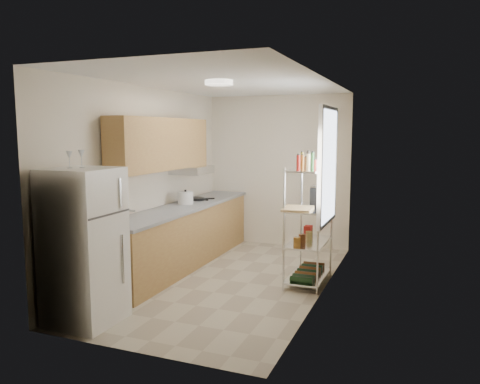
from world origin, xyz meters
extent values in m
cube|color=#BBB198|center=(0.00, 0.00, -0.01)|extent=(2.50, 4.40, 0.01)
cube|color=white|center=(0.00, 0.00, 2.60)|extent=(2.50, 4.40, 0.01)
cube|color=beige|center=(0.00, 2.21, 1.30)|extent=(2.50, 0.01, 2.60)
cube|color=beige|center=(0.00, -2.21, 1.30)|extent=(2.50, 0.01, 2.60)
cube|color=beige|center=(-1.25, 0.00, 1.30)|extent=(0.01, 4.40, 2.60)
cube|color=beige|center=(1.25, 0.00, 1.30)|extent=(0.01, 4.40, 2.60)
cube|color=#AD884A|center=(-0.92, 0.44, 0.43)|extent=(0.60, 3.48, 0.86)
cube|color=gray|center=(-0.90, 0.44, 0.88)|extent=(0.63, 3.51, 0.04)
cube|color=#B7BABC|center=(-0.94, -0.70, 0.88)|extent=(0.52, 0.44, 0.04)
cube|color=#B7BABC|center=(-0.64, 1.80, 0.46)|extent=(0.01, 0.55, 0.72)
cube|color=#AD884A|center=(-1.05, 0.10, 1.81)|extent=(0.33, 2.20, 0.72)
cube|color=#B7BABC|center=(-1.00, 0.90, 1.39)|extent=(0.50, 0.60, 0.12)
cube|color=white|center=(1.23, 0.35, 1.55)|extent=(0.06, 1.00, 1.46)
cube|color=silver|center=(1.00, 0.30, 0.10)|extent=(0.45, 0.90, 0.02)
cube|color=silver|center=(1.00, 0.30, 0.55)|extent=(0.45, 0.90, 0.02)
cube|color=silver|center=(1.00, 0.30, 1.00)|extent=(0.45, 0.90, 0.02)
cube|color=silver|center=(1.00, 0.30, 1.50)|extent=(0.45, 0.90, 0.02)
cylinder|color=silver|center=(0.79, -0.14, 0.78)|extent=(0.02, 0.02, 1.55)
cylinder|color=silver|center=(0.79, 0.74, 0.78)|extent=(0.02, 0.02, 1.55)
cylinder|color=silver|center=(1.22, -0.14, 0.78)|extent=(0.02, 0.02, 1.55)
cylinder|color=silver|center=(1.22, 0.74, 0.78)|extent=(0.02, 0.02, 1.55)
cylinder|color=white|center=(0.00, -0.30, 2.57)|extent=(0.34, 0.34, 0.05)
cube|color=white|center=(-0.87, -1.79, 0.81)|extent=(0.67, 0.67, 1.62)
cylinder|color=silver|center=(-0.96, 0.60, 0.99)|extent=(0.23, 0.23, 0.19)
cylinder|color=black|center=(-1.00, 1.01, 0.92)|extent=(0.30, 0.30, 0.04)
cylinder|color=black|center=(-0.94, 1.00, 0.92)|extent=(0.28, 0.28, 0.04)
cube|color=tan|center=(0.92, 0.04, 1.03)|extent=(0.38, 0.48, 0.03)
cube|color=black|center=(1.08, 0.44, 1.15)|extent=(0.16, 0.24, 0.27)
cube|color=maroon|center=(0.93, 0.56, 0.64)|extent=(0.10, 0.13, 0.15)
camera|label=1|loc=(2.35, -5.58, 1.98)|focal=35.00mm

